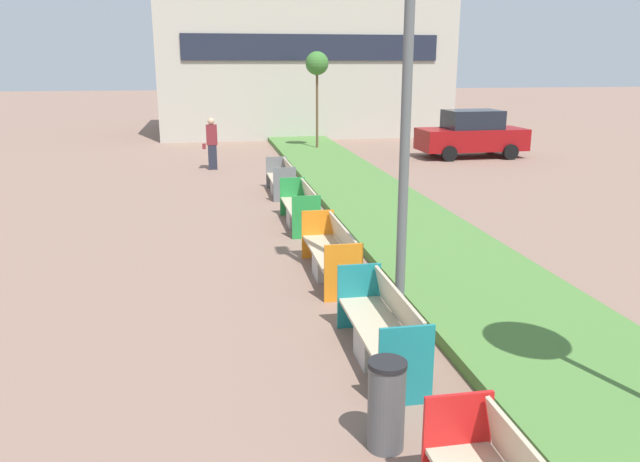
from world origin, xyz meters
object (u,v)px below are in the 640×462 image
Objects in this scene: street_lamp_post at (408,45)px; sapling_tree_far at (317,65)px; parked_car_distant at (472,134)px; bench_teal_frame at (382,334)px; bench_green_frame at (301,210)px; bench_grey_frame at (282,182)px; litter_bin at (386,405)px; bench_orange_frame at (332,257)px; pedestrian_walking at (212,143)px.

street_lamp_post is 17.98m from sapling_tree_far.
parked_car_distant is at bearing -24.72° from sapling_tree_far.
bench_teal_frame and bench_green_frame have the same top height.
sapling_tree_far is 0.97× the size of parked_car_distant.
bench_teal_frame is 3.78m from street_lamp_post.
bench_grey_frame is 9.98m from street_lamp_post.
street_lamp_post is (1.08, 3.02, 3.42)m from litter_bin.
sapling_tree_far reaches higher than bench_grey_frame.
bench_grey_frame is at bearing 90.03° from bench_orange_frame.
bench_orange_frame is at bearing -123.43° from parked_car_distant.
bench_teal_frame is 0.31× the size of street_lamp_post.
sapling_tree_far is (3.00, 20.90, 3.10)m from litter_bin.
sapling_tree_far is at bearing 73.47° from bench_grey_frame.
bench_teal_frame reaches higher than litter_bin.
bench_grey_frame is 2.23× the size of litter_bin.
bench_teal_frame is at bearing -82.94° from pedestrian_walking.
parked_car_distant is (8.31, 5.90, 0.55)m from bench_grey_frame.
bench_green_frame reaches higher than litter_bin.
litter_bin is 4.69m from street_lamp_post.
bench_green_frame is at bearing 90.00° from bench_teal_frame.
street_lamp_post is (0.61, -9.32, 3.52)m from bench_grey_frame.
bench_grey_frame is 10.20m from parked_car_distant.
bench_green_frame is at bearing -77.27° from pedestrian_walking.
bench_grey_frame is 0.49× the size of parked_car_distant.
parked_car_distant reaches higher than bench_green_frame.
bench_teal_frame is 18.44m from parked_car_distant.
pedestrian_walking is at bearing -139.23° from sapling_tree_far.
street_lamp_post is at bearing 70.40° from litter_bin.
pedestrian_walking is at bearing -174.72° from parked_car_distant.
bench_grey_frame is (-0.00, 10.55, -0.00)m from bench_teal_frame.
bench_green_frame is at bearing -89.97° from bench_grey_frame.
pedestrian_walking is at bearing 97.06° from bench_teal_frame.
bench_green_frame is 8.62m from pedestrian_walking.
bench_grey_frame is 0.29× the size of street_lamp_post.
sapling_tree_far is 6.88m from parked_car_distant.
bench_teal_frame is 19.54m from sapling_tree_far.
bench_green_frame is (0.00, 6.90, 0.00)m from bench_teal_frame.
bench_green_frame is 3.65m from bench_grey_frame.
bench_teal_frame is at bearing -118.04° from parked_car_distant.
pedestrian_walking reaches higher than bench_green_frame.
bench_teal_frame is 10.55m from bench_grey_frame.
parked_car_distant is (8.31, 9.55, 0.54)m from bench_green_frame.
street_lamp_post is (0.61, -2.02, 3.51)m from bench_orange_frame.
bench_green_frame is at bearing 86.93° from litter_bin.
parked_car_distant is (8.31, 16.45, 0.54)m from bench_teal_frame.
parked_car_distant is at bearing 57.81° from bench_orange_frame.
street_lamp_post is 1.66× the size of parked_car_distant.
litter_bin is 20.24m from parked_car_distant.
litter_bin is at bearing -95.29° from bench_orange_frame.
parked_car_distant is at bearing 35.38° from bench_grey_frame.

